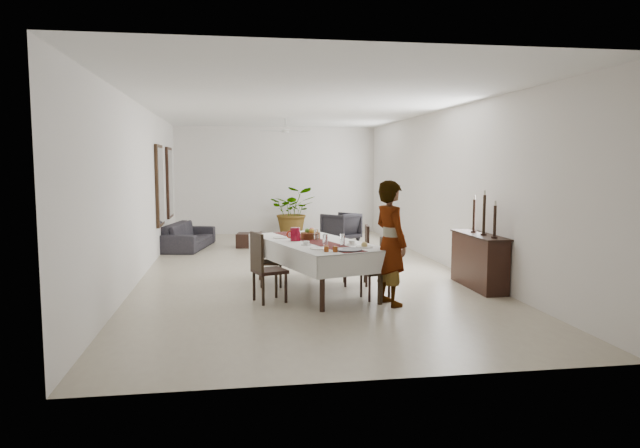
# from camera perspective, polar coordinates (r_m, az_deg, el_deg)

# --- Properties ---
(floor) EXTENTS (6.00, 12.00, 0.00)m
(floor) POSITION_cam_1_polar(r_m,az_deg,el_deg) (11.47, -1.98, -4.48)
(floor) COLOR #BBB094
(floor) RESTS_ON ground
(ceiling) EXTENTS (6.00, 12.00, 0.02)m
(ceiling) POSITION_cam_1_polar(r_m,az_deg,el_deg) (11.33, -2.04, 11.64)
(ceiling) COLOR white
(ceiling) RESTS_ON wall_back
(wall_back) EXTENTS (6.00, 0.02, 3.20)m
(wall_back) POSITION_cam_1_polar(r_m,az_deg,el_deg) (17.25, -4.38, 4.37)
(wall_back) COLOR white
(wall_back) RESTS_ON floor
(wall_front) EXTENTS (6.00, 0.02, 3.20)m
(wall_front) POSITION_cam_1_polar(r_m,az_deg,el_deg) (5.39, 5.59, 0.80)
(wall_front) COLOR white
(wall_front) RESTS_ON floor
(wall_left) EXTENTS (0.02, 12.00, 3.20)m
(wall_left) POSITION_cam_1_polar(r_m,az_deg,el_deg) (11.33, -17.28, 3.28)
(wall_left) COLOR white
(wall_left) RESTS_ON floor
(wall_right) EXTENTS (0.02, 12.00, 3.20)m
(wall_right) POSITION_cam_1_polar(r_m,az_deg,el_deg) (12.01, 12.38, 3.55)
(wall_right) COLOR white
(wall_right) RESTS_ON floor
(dining_table_top) EXTENTS (1.83, 2.83, 0.05)m
(dining_table_top) POSITION_cam_1_polar(r_m,az_deg,el_deg) (9.34, -0.54, -1.95)
(dining_table_top) COLOR black
(dining_table_top) RESTS_ON table_leg_fl
(table_leg_fl) EXTENTS (0.10, 0.10, 0.77)m
(table_leg_fl) POSITION_cam_1_polar(r_m,az_deg,el_deg) (8.10, 0.23, -6.13)
(table_leg_fl) COLOR black
(table_leg_fl) RESTS_ON floor
(table_leg_fr) EXTENTS (0.10, 0.10, 0.77)m
(table_leg_fr) POSITION_cam_1_polar(r_m,az_deg,el_deg) (8.56, 6.03, -5.50)
(table_leg_fr) COLOR black
(table_leg_fr) RESTS_ON floor
(table_leg_bl) EXTENTS (0.10, 0.10, 0.77)m
(table_leg_bl) POSITION_cam_1_polar(r_m,az_deg,el_deg) (10.35, -5.95, -3.50)
(table_leg_bl) COLOR black
(table_leg_bl) RESTS_ON floor
(table_leg_br) EXTENTS (0.10, 0.10, 0.77)m
(table_leg_br) POSITION_cam_1_polar(r_m,az_deg,el_deg) (10.72, -1.11, -3.14)
(table_leg_br) COLOR black
(table_leg_br) RESTS_ON floor
(tablecloth_top) EXTENTS (2.08, 3.08, 0.01)m
(tablecloth_top) POSITION_cam_1_polar(r_m,az_deg,el_deg) (9.33, -0.54, -1.75)
(tablecloth_top) COLOR silver
(tablecloth_top) RESTS_ON dining_table_top
(tablecloth_drape_left) EXTENTS (0.86, 2.70, 0.33)m
(tablecloth_drape_left) POSITION_cam_1_polar(r_m,az_deg,el_deg) (9.10, -4.18, -2.98)
(tablecloth_drape_left) COLOR white
(tablecloth_drape_left) RESTS_ON dining_table_top
(tablecloth_drape_right) EXTENTS (0.86, 2.70, 0.33)m
(tablecloth_drape_right) POSITION_cam_1_polar(r_m,az_deg,el_deg) (9.65, 2.89, -2.46)
(tablecloth_drape_right) COLOR silver
(tablecloth_drape_right) RESTS_ON dining_table_top
(tablecloth_drape_near) EXTENTS (1.23, 0.40, 0.33)m
(tablecloth_drape_near) POSITION_cam_1_polar(r_m,az_deg,el_deg) (8.13, 3.77, -4.05)
(tablecloth_drape_near) COLOR silver
(tablecloth_drape_near) RESTS_ON dining_table_top
(tablecloth_drape_far) EXTENTS (1.23, 0.40, 0.33)m
(tablecloth_drape_far) POSITION_cam_1_polar(r_m,az_deg,el_deg) (10.63, -3.83, -1.68)
(tablecloth_drape_far) COLOR white
(tablecloth_drape_far) RESTS_ON dining_table_top
(table_runner) EXTENTS (1.19, 2.72, 0.00)m
(table_runner) POSITION_cam_1_polar(r_m,az_deg,el_deg) (9.33, -0.54, -1.70)
(table_runner) COLOR #5D1C1A
(table_runner) RESTS_ON tablecloth_top
(red_pitcher) EXTENTS (0.21, 0.21, 0.22)m
(red_pitcher) POSITION_cam_1_polar(r_m,az_deg,el_deg) (9.35, -2.49, -1.02)
(red_pitcher) COLOR maroon
(red_pitcher) RESTS_ON tablecloth_top
(pitcher_handle) EXTENTS (0.13, 0.06, 0.13)m
(pitcher_handle) POSITION_cam_1_polar(r_m,az_deg,el_deg) (9.32, -3.01, -1.05)
(pitcher_handle) COLOR #9C1F0B
(pitcher_handle) RESTS_ON red_pitcher
(wine_glass_near) EXTENTS (0.08, 0.08, 0.19)m
(wine_glass_near) POSITION_cam_1_polar(r_m,az_deg,el_deg) (8.75, 2.25, -1.62)
(wine_glass_near) COLOR white
(wine_glass_near) RESTS_ON tablecloth_top
(wine_glass_mid) EXTENTS (0.08, 0.08, 0.19)m
(wine_glass_mid) POSITION_cam_1_polar(r_m,az_deg,el_deg) (8.74, 0.52, -1.62)
(wine_glass_mid) COLOR white
(wine_glass_mid) RESTS_ON tablecloth_top
(wine_glass_far) EXTENTS (0.08, 0.08, 0.19)m
(wine_glass_far) POSITION_cam_1_polar(r_m,az_deg,el_deg) (9.39, -0.39, -1.09)
(wine_glass_far) COLOR white
(wine_glass_far) RESTS_ON tablecloth_top
(teacup_right) EXTENTS (0.10, 0.10, 0.07)m
(teacup_right) POSITION_cam_1_polar(r_m,az_deg,el_deg) (8.90, 3.20, -1.88)
(teacup_right) COLOR silver
(teacup_right) RESTS_ON saucer_right
(saucer_right) EXTENTS (0.16, 0.16, 0.01)m
(saucer_right) POSITION_cam_1_polar(r_m,az_deg,el_deg) (8.91, 3.20, -2.05)
(saucer_right) COLOR white
(saucer_right) RESTS_ON tablecloth_top
(teacup_left) EXTENTS (0.10, 0.10, 0.07)m
(teacup_left) POSITION_cam_1_polar(r_m,az_deg,el_deg) (8.85, -1.38, -1.92)
(teacup_left) COLOR white
(teacup_left) RESTS_ON saucer_left
(saucer_left) EXTENTS (0.16, 0.16, 0.01)m
(saucer_left) POSITION_cam_1_polar(r_m,az_deg,el_deg) (8.85, -1.38, -2.09)
(saucer_left) COLOR silver
(saucer_left) RESTS_ON tablecloth_top
(plate_near_right) EXTENTS (0.26, 0.26, 0.02)m
(plate_near_right) POSITION_cam_1_polar(r_m,az_deg,el_deg) (8.64, 4.46, -2.30)
(plate_near_right) COLOR silver
(plate_near_right) RESTS_ON tablecloth_top
(bread_near_right) EXTENTS (0.10, 0.10, 0.10)m
(bread_near_right) POSITION_cam_1_polar(r_m,az_deg,el_deg) (8.64, 4.46, -2.10)
(bread_near_right) COLOR #DBBE6B
(bread_near_right) RESTS_ON plate_near_right
(plate_near_left) EXTENTS (0.26, 0.26, 0.02)m
(plate_near_left) POSITION_cam_1_polar(r_m,az_deg,el_deg) (8.46, -0.13, -2.46)
(plate_near_left) COLOR silver
(plate_near_left) RESTS_ON tablecloth_top
(plate_far_left) EXTENTS (0.26, 0.26, 0.02)m
(plate_far_left) POSITION_cam_1_polar(r_m,az_deg,el_deg) (9.74, -3.94, -1.36)
(plate_far_left) COLOR silver
(plate_far_left) RESTS_ON tablecloth_top
(serving_tray) EXTENTS (0.39, 0.39, 0.02)m
(serving_tray) POSITION_cam_1_polar(r_m,az_deg,el_deg) (8.32, 2.90, -2.59)
(serving_tray) COLOR #3A3A3F
(serving_tray) RESTS_ON tablecloth_top
(jam_jar_a) EXTENTS (0.07, 0.07, 0.08)m
(jam_jar_a) POSITION_cam_1_polar(r_m,az_deg,el_deg) (8.18, 1.53, -2.52)
(jam_jar_a) COLOR brown
(jam_jar_a) RESTS_ON tablecloth_top
(jam_jar_b) EXTENTS (0.07, 0.07, 0.08)m
(jam_jar_b) POSITION_cam_1_polar(r_m,az_deg,el_deg) (8.18, 0.64, -2.51)
(jam_jar_b) COLOR #924215
(jam_jar_b) RESTS_ON tablecloth_top
(jam_jar_c) EXTENTS (0.07, 0.07, 0.08)m
(jam_jar_c) POSITION_cam_1_polar(r_m,az_deg,el_deg) (8.31, 0.64, -2.39)
(jam_jar_c) COLOR #9B3F16
(jam_jar_c) RESTS_ON tablecloth_top
(fruit_basket) EXTENTS (0.33, 0.33, 0.11)m
(fruit_basket) POSITION_cam_1_polar(r_m,az_deg,el_deg) (9.60, -0.96, -1.17)
(fruit_basket) COLOR brown
(fruit_basket) RESTS_ON tablecloth_top
(fruit_red) EXTENTS (0.10, 0.10, 0.10)m
(fruit_red) POSITION_cam_1_polar(r_m,az_deg,el_deg) (9.62, -0.84, -0.66)
(fruit_red) COLOR #A41023
(fruit_red) RESTS_ON fruit_basket
(fruit_green) EXTENTS (0.09, 0.09, 0.09)m
(fruit_green) POSITION_cam_1_polar(r_m,az_deg,el_deg) (9.60, -1.28, -0.68)
(fruit_green) COLOR #497A24
(fruit_green) RESTS_ON fruit_basket
(fruit_yellow) EXTENTS (0.09, 0.09, 0.09)m
(fruit_yellow) POSITION_cam_1_polar(r_m,az_deg,el_deg) (9.54, -0.82, -0.72)
(fruit_yellow) COLOR #C38822
(fruit_yellow) RESTS_ON fruit_basket
(chair_right_near_seat) EXTENTS (0.46, 0.46, 0.05)m
(chair_right_near_seat) POSITION_cam_1_polar(r_m,az_deg,el_deg) (8.90, 5.53, -4.82)
(chair_right_near_seat) COLOR black
(chair_right_near_seat) RESTS_ON chair_right_near_leg_fl
(chair_right_near_leg_fl) EXTENTS (0.05, 0.05, 0.40)m
(chair_right_near_leg_fl) POSITION_cam_1_polar(r_m,az_deg,el_deg) (8.87, 6.92, -6.33)
(chair_right_near_leg_fl) COLOR black
(chair_right_near_leg_fl) RESTS_ON floor
(chair_right_near_leg_fr) EXTENTS (0.05, 0.05, 0.40)m
(chair_right_near_leg_fr) POSITION_cam_1_polar(r_m,az_deg,el_deg) (9.16, 6.04, -5.93)
(chair_right_near_leg_fr) COLOR black
(chair_right_near_leg_fr) RESTS_ON floor
(chair_right_near_leg_bl) EXTENTS (0.05, 0.05, 0.40)m
(chair_right_near_leg_bl) POSITION_cam_1_polar(r_m,az_deg,el_deg) (8.74, 4.97, -6.50)
(chair_right_near_leg_bl) COLOR black
(chair_right_near_leg_bl) RESTS_ON floor
(chair_right_near_leg_br) EXTENTS (0.05, 0.05, 0.40)m
(chair_right_near_leg_br) POSITION_cam_1_polar(r_m,az_deg,el_deg) (9.03, 4.14, -6.08)
(chair_right_near_leg_br) COLOR black
(chair_right_near_leg_br) RESTS_ON floor
(chair_right_near_back) EXTENTS (0.10, 0.40, 0.51)m
(chair_right_near_back) POSITION_cam_1_polar(r_m,az_deg,el_deg) (8.93, 6.62, -3.02)
(chair_right_near_back) COLOR black
(chair_right_near_back) RESTS_ON chair_right_near_seat
(chair_right_far_seat) EXTENTS (0.50, 0.50, 0.05)m
(chair_right_far_seat) POSITION_cam_1_polar(r_m,az_deg,el_deg) (9.89, 3.55, -3.47)
(chair_right_far_seat) COLOR black
(chair_right_far_seat) RESTS_ON chair_right_far_leg_fl
(chair_right_far_leg_fl) EXTENTS (0.05, 0.05, 0.44)m
(chair_right_far_leg_fl) POSITION_cam_1_polar(r_m,az_deg,el_deg) (9.77, 4.68, -5.05)
(chair_right_far_leg_fl) COLOR black
(chair_right_far_leg_fl) RESTS_ON floor
(chair_right_far_leg_fr) EXTENTS (0.05, 0.05, 0.44)m
(chair_right_far_leg_fr) POSITION_cam_1_polar(r_m,az_deg,el_deg) (10.12, 4.50, -4.65)
(chair_right_far_leg_fr) COLOR black
(chair_right_far_leg_fr) RESTS_ON floor
(chair_right_far_leg_bl) EXTENTS (0.05, 0.05, 0.44)m
(chair_right_far_leg_bl) POSITION_cam_1_polar(r_m,az_deg,el_deg) (9.74, 2.56, -5.06)
(chair_right_far_leg_bl) COLOR black
(chair_right_far_leg_bl) RESTS_ON floor
(chair_right_far_leg_br) EXTENTS (0.05, 0.05, 0.44)m
(chair_right_far_leg_br) POSITION_cam_1_polar(r_m,az_deg,el_deg) (10.09, 2.45, -4.67)
(chair_right_far_leg_br) COLOR black
(chair_right_far_leg_br) RESTS_ON floor
(chair_right_far_back) EXTENTS (0.10, 0.44, 0.56)m
(chair_right_far_back) POSITION_cam_1_polar(r_m,az_deg,el_deg) (9.86, 4.73, -1.74)
(chair_right_far_back) COLOR black
(chair_right_far_back) RESTS_ON chair_right_far_seat
(chair_left_near_seat) EXTENTS (0.57, 0.57, 0.05)m
(chair_left_near_seat) POSITION_cam_1_polar(r_m,az_deg,el_deg) (8.70, -5.05, -4.70)
(chair_left_near_seat) COLOR black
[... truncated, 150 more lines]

